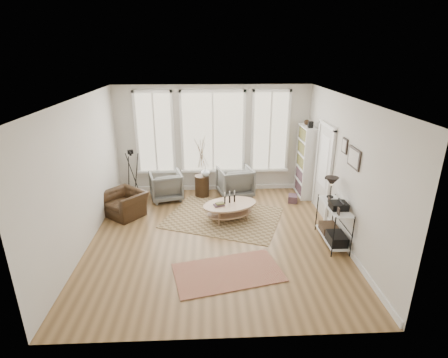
{
  "coord_description": "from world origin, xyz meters",
  "views": [
    {
      "loc": [
        -0.13,
        -6.5,
        3.76
      ],
      "look_at": [
        0.2,
        0.6,
        1.1
      ],
      "focal_mm": 28.0,
      "sensor_mm": 36.0,
      "label": 1
    }
  ],
  "objects_px": {
    "coffee_table": "(229,207)",
    "armchair_right": "(235,182)",
    "accent_chair": "(125,203)",
    "armchair_left": "(166,186)",
    "bookcase": "(305,161)",
    "side_table": "(202,169)",
    "low_shelf": "(334,220)"
  },
  "relations": [
    {
      "from": "armchair_right",
      "to": "accent_chair",
      "type": "distance_m",
      "value": 2.91
    },
    {
      "from": "armchair_left",
      "to": "bookcase",
      "type": "bearing_deg",
      "value": 167.3
    },
    {
      "from": "bookcase",
      "to": "coffee_table",
      "type": "bearing_deg",
      "value": -146.35
    },
    {
      "from": "low_shelf",
      "to": "side_table",
      "type": "distance_m",
      "value": 3.74
    },
    {
      "from": "bookcase",
      "to": "accent_chair",
      "type": "bearing_deg",
      "value": -167.37
    },
    {
      "from": "coffee_table",
      "to": "armchair_right",
      "type": "distance_m",
      "value": 1.44
    },
    {
      "from": "side_table",
      "to": "accent_chair",
      "type": "height_order",
      "value": "side_table"
    },
    {
      "from": "bookcase",
      "to": "armchair_right",
      "type": "distance_m",
      "value": 1.94
    },
    {
      "from": "bookcase",
      "to": "armchair_right",
      "type": "relative_size",
      "value": 2.34
    },
    {
      "from": "bookcase",
      "to": "accent_chair",
      "type": "xyz_separation_m",
      "value": [
        -4.58,
        -1.03,
        -0.66
      ]
    },
    {
      "from": "side_table",
      "to": "low_shelf",
      "type": "bearing_deg",
      "value": -43.68
    },
    {
      "from": "armchair_left",
      "to": "side_table",
      "type": "xyz_separation_m",
      "value": [
        0.94,
        0.18,
        0.4
      ]
    },
    {
      "from": "armchair_left",
      "to": "side_table",
      "type": "distance_m",
      "value": 1.04
    },
    {
      "from": "bookcase",
      "to": "side_table",
      "type": "height_order",
      "value": "bookcase"
    },
    {
      "from": "side_table",
      "to": "accent_chair",
      "type": "xyz_separation_m",
      "value": [
        -1.82,
        -1.08,
        -0.48
      ]
    },
    {
      "from": "armchair_left",
      "to": "armchair_right",
      "type": "relative_size",
      "value": 0.93
    },
    {
      "from": "armchair_left",
      "to": "accent_chair",
      "type": "distance_m",
      "value": 1.27
    },
    {
      "from": "coffee_table",
      "to": "accent_chair",
      "type": "height_order",
      "value": "accent_chair"
    },
    {
      "from": "armchair_right",
      "to": "side_table",
      "type": "distance_m",
      "value": 0.97
    },
    {
      "from": "low_shelf",
      "to": "armchair_right",
      "type": "distance_m",
      "value": 3.12
    },
    {
      "from": "low_shelf",
      "to": "coffee_table",
      "type": "height_order",
      "value": "low_shelf"
    },
    {
      "from": "low_shelf",
      "to": "accent_chair",
      "type": "height_order",
      "value": "low_shelf"
    },
    {
      "from": "low_shelf",
      "to": "armchair_right",
      "type": "bearing_deg",
      "value": 125.4
    },
    {
      "from": "armchair_right",
      "to": "side_table",
      "type": "relative_size",
      "value": 0.55
    },
    {
      "from": "bookcase",
      "to": "coffee_table",
      "type": "relative_size",
      "value": 1.4
    },
    {
      "from": "armchair_right",
      "to": "accent_chair",
      "type": "bearing_deg",
      "value": 7.7
    },
    {
      "from": "armchair_left",
      "to": "accent_chair",
      "type": "relative_size",
      "value": 0.9
    },
    {
      "from": "coffee_table",
      "to": "armchair_left",
      "type": "distance_m",
      "value": 2.04
    },
    {
      "from": "side_table",
      "to": "bookcase",
      "type": "bearing_deg",
      "value": -1.15
    },
    {
      "from": "bookcase",
      "to": "armchair_right",
      "type": "height_order",
      "value": "bookcase"
    },
    {
      "from": "bookcase",
      "to": "low_shelf",
      "type": "bearing_deg",
      "value": -91.28
    },
    {
      "from": "armchair_left",
      "to": "side_table",
      "type": "bearing_deg",
      "value": 176.1
    }
  ]
}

